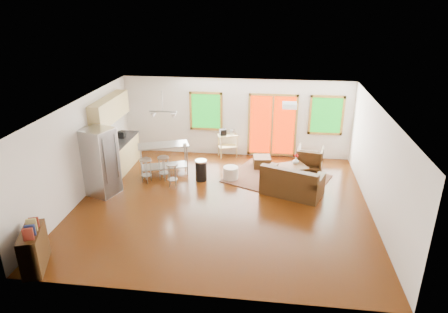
# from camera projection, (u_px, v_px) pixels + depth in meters

# --- Properties ---
(floor) EXTENTS (7.50, 7.00, 0.02)m
(floor) POSITION_uv_depth(u_px,v_px,m) (223.00, 203.00, 10.46)
(floor) COLOR #341604
(floor) RESTS_ON ground
(ceiling) EXTENTS (7.50, 7.00, 0.02)m
(ceiling) POSITION_uv_depth(u_px,v_px,m) (222.00, 106.00, 9.48)
(ceiling) COLOR white
(ceiling) RESTS_ON ground
(back_wall) EXTENTS (7.50, 0.02, 2.60)m
(back_wall) POSITION_uv_depth(u_px,v_px,m) (236.00, 118.00, 13.20)
(back_wall) COLOR silver
(back_wall) RESTS_ON ground
(left_wall) EXTENTS (0.02, 7.00, 2.60)m
(left_wall) POSITION_uv_depth(u_px,v_px,m) (80.00, 150.00, 10.41)
(left_wall) COLOR silver
(left_wall) RESTS_ON ground
(right_wall) EXTENTS (0.02, 7.00, 2.60)m
(right_wall) POSITION_uv_depth(u_px,v_px,m) (378.00, 165.00, 9.53)
(right_wall) COLOR silver
(right_wall) RESTS_ON ground
(front_wall) EXTENTS (7.50, 0.02, 2.60)m
(front_wall) POSITION_uv_depth(u_px,v_px,m) (196.00, 235.00, 6.74)
(front_wall) COLOR silver
(front_wall) RESTS_ON ground
(window_left) EXTENTS (1.10, 0.05, 1.30)m
(window_left) POSITION_uv_depth(u_px,v_px,m) (206.00, 111.00, 13.19)
(window_left) COLOR #0A570F
(window_left) RESTS_ON back_wall
(french_doors) EXTENTS (1.60, 0.05, 2.10)m
(french_doors) POSITION_uv_depth(u_px,v_px,m) (272.00, 125.00, 13.09)
(french_doors) COLOR #B41B00
(french_doors) RESTS_ON back_wall
(window_right) EXTENTS (1.10, 0.05, 1.30)m
(window_right) POSITION_uv_depth(u_px,v_px,m) (326.00, 115.00, 12.74)
(window_right) COLOR #0A570F
(window_right) RESTS_ON back_wall
(rug) EXTENTS (3.34, 3.02, 0.03)m
(rug) POSITION_uv_depth(u_px,v_px,m) (277.00, 179.00, 11.83)
(rug) COLOR #495833
(rug) RESTS_ON floor
(loveseat) EXTENTS (1.80, 1.40, 0.84)m
(loveseat) POSITION_uv_depth(u_px,v_px,m) (292.00, 183.00, 10.82)
(loveseat) COLOR #311E0D
(loveseat) RESTS_ON floor
(coffee_table) EXTENTS (1.25, 1.03, 0.43)m
(coffee_table) POSITION_uv_depth(u_px,v_px,m) (288.00, 168.00, 11.65)
(coffee_table) COLOR #341F0C
(coffee_table) RESTS_ON floor
(armchair) EXTENTS (0.88, 0.84, 0.79)m
(armchair) POSITION_uv_depth(u_px,v_px,m) (310.00, 157.00, 12.40)
(armchair) COLOR #311E0D
(armchair) RESTS_ON floor
(ottoman) EXTENTS (0.60, 0.60, 0.36)m
(ottoman) POSITION_uv_depth(u_px,v_px,m) (262.00, 162.00, 12.58)
(ottoman) COLOR #311E0D
(ottoman) RESTS_ON floor
(pouf) EXTENTS (0.56, 0.56, 0.39)m
(pouf) POSITION_uv_depth(u_px,v_px,m) (231.00, 173.00, 11.75)
(pouf) COLOR beige
(pouf) RESTS_ON floor
(vase) EXTENTS (0.24, 0.24, 0.31)m
(vase) POSITION_uv_depth(u_px,v_px,m) (296.00, 160.00, 11.85)
(vase) COLOR silver
(vase) RESTS_ON coffee_table
(cabinets) EXTENTS (0.64, 2.24, 2.30)m
(cabinets) POSITION_uv_depth(u_px,v_px,m) (116.00, 142.00, 12.08)
(cabinets) COLOR tan
(cabinets) RESTS_ON floor
(refrigerator) EXTENTS (0.93, 0.92, 1.85)m
(refrigerator) POSITION_uv_depth(u_px,v_px,m) (101.00, 162.00, 10.66)
(refrigerator) COLOR #B7BABC
(refrigerator) RESTS_ON floor
(island) EXTENTS (1.60, 1.07, 0.94)m
(island) POSITION_uv_depth(u_px,v_px,m) (164.00, 154.00, 11.97)
(island) COLOR #B7BABC
(island) RESTS_ON floor
(cup) EXTENTS (0.14, 0.13, 0.11)m
(cup) POSITION_uv_depth(u_px,v_px,m) (185.00, 145.00, 11.64)
(cup) COLOR white
(cup) RESTS_ON island
(bar_stool_a) EXTENTS (0.42, 0.42, 0.71)m
(bar_stool_a) POSITION_uv_depth(u_px,v_px,m) (146.00, 165.00, 11.46)
(bar_stool_a) COLOR #B7BABC
(bar_stool_a) RESTS_ON floor
(bar_stool_b) EXTENTS (0.43, 0.43, 0.71)m
(bar_stool_b) POSITION_uv_depth(u_px,v_px,m) (163.00, 163.00, 11.61)
(bar_stool_b) COLOR #B7BABC
(bar_stool_b) RESTS_ON floor
(bar_stool_c) EXTENTS (0.35, 0.35, 0.67)m
(bar_stool_c) POSITION_uv_depth(u_px,v_px,m) (172.00, 170.00, 11.23)
(bar_stool_c) COLOR #B7BABC
(bar_stool_c) RESTS_ON floor
(trash_can) EXTENTS (0.38, 0.38, 0.63)m
(trash_can) POSITION_uv_depth(u_px,v_px,m) (201.00, 170.00, 11.65)
(trash_can) COLOR black
(trash_can) RESTS_ON floor
(kitchen_cart) EXTENTS (0.74, 0.61, 0.97)m
(kitchen_cart) POSITION_uv_depth(u_px,v_px,m) (227.00, 138.00, 13.27)
(kitchen_cart) COLOR tan
(kitchen_cart) RESTS_ON floor
(bookshelf) EXTENTS (0.65, 1.00, 1.09)m
(bookshelf) POSITION_uv_depth(u_px,v_px,m) (34.00, 249.00, 7.84)
(bookshelf) COLOR #341F0C
(bookshelf) RESTS_ON floor
(ceiling_flush) EXTENTS (0.35, 0.35, 0.12)m
(ceiling_flush) POSITION_uv_depth(u_px,v_px,m) (290.00, 105.00, 9.88)
(ceiling_flush) COLOR white
(ceiling_flush) RESTS_ON ceiling
(pendant_light) EXTENTS (0.80, 0.18, 0.79)m
(pendant_light) POSITION_uv_depth(u_px,v_px,m) (163.00, 115.00, 11.35)
(pendant_light) COLOR gray
(pendant_light) RESTS_ON ceiling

